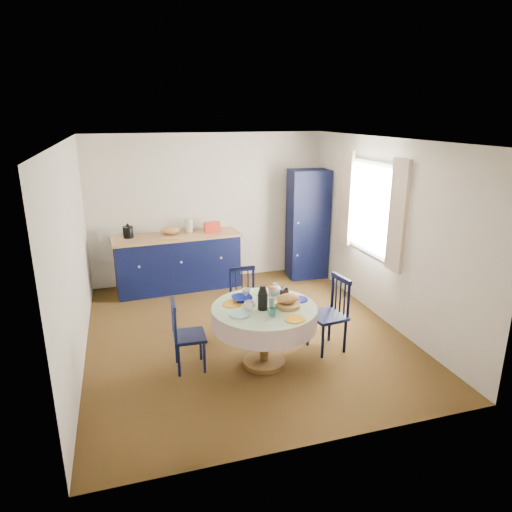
{
  "coord_description": "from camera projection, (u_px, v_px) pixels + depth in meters",
  "views": [
    {
      "loc": [
        -1.43,
        -5.31,
        2.8
      ],
      "look_at": [
        0.22,
        0.2,
        0.99
      ],
      "focal_mm": 32.0,
      "sensor_mm": 36.0,
      "label": 1
    }
  ],
  "objects": [
    {
      "name": "chair_left",
      "position": [
        186.0,
        335.0,
        5.12
      ],
      "size": [
        0.37,
        0.39,
        0.83
      ],
      "rotation": [
        0.0,
        0.0,
        1.53
      ],
      "color": "black",
      "rests_on": "floor"
    },
    {
      "name": "wall_back",
      "position": [
        209.0,
        208.0,
        7.76
      ],
      "size": [
        4.0,
        0.02,
        2.5
      ],
      "primitive_type": "cube",
      "color": "white",
      "rests_on": "floor"
    },
    {
      "name": "dining_table",
      "position": [
        265.0,
        316.0,
        5.16
      ],
      "size": [
        1.19,
        1.19,
        1.0
      ],
      "color": "#583719",
      "rests_on": "floor"
    },
    {
      "name": "ceiling",
      "position": [
        243.0,
        140.0,
        5.33
      ],
      "size": [
        4.5,
        4.5,
        0.0
      ],
      "primitive_type": "plane",
      "rotation": [
        3.14,
        0.0,
        0.0
      ],
      "color": "white",
      "rests_on": "wall_back"
    },
    {
      "name": "window",
      "position": [
        371.0,
        208.0,
        6.43
      ],
      "size": [
        0.1,
        1.74,
        1.45
      ],
      "color": "white",
      "rests_on": "wall_right"
    },
    {
      "name": "floor",
      "position": [
        244.0,
        333.0,
        6.08
      ],
      "size": [
        4.5,
        4.5,
        0.0
      ],
      "primitive_type": "plane",
      "color": "black",
      "rests_on": "ground"
    },
    {
      "name": "mug_b",
      "position": [
        272.0,
        312.0,
        4.87
      ],
      "size": [
        0.1,
        0.1,
        0.09
      ],
      "primitive_type": "imported",
      "color": "#306C63",
      "rests_on": "dining_table"
    },
    {
      "name": "chair_right",
      "position": [
        330.0,
        313.0,
        5.55
      ],
      "size": [
        0.45,
        0.47,
        0.93
      ],
      "rotation": [
        0.0,
        0.0,
        -1.43
      ],
      "color": "black",
      "rests_on": "floor"
    },
    {
      "name": "mug_d",
      "position": [
        246.0,
        293.0,
        5.38
      ],
      "size": [
        0.11,
        0.11,
        0.1
      ],
      "primitive_type": "imported",
      "color": "silver",
      "rests_on": "dining_table"
    },
    {
      "name": "wall_left",
      "position": [
        73.0,
        256.0,
        5.16
      ],
      "size": [
        0.02,
        4.5,
        2.5
      ],
      "primitive_type": "cube",
      "color": "white",
      "rests_on": "floor"
    },
    {
      "name": "wall_right",
      "position": [
        384.0,
        231.0,
        6.25
      ],
      "size": [
        0.02,
        4.5,
        2.5
      ],
      "primitive_type": "cube",
      "color": "white",
      "rests_on": "floor"
    },
    {
      "name": "mug_a",
      "position": [
        249.0,
        306.0,
        5.02
      ],
      "size": [
        0.13,
        0.13,
        0.1
      ],
      "primitive_type": "imported",
      "color": "silver",
      "rests_on": "dining_table"
    },
    {
      "name": "pantry_cabinet",
      "position": [
        308.0,
        224.0,
        7.94
      ],
      "size": [
        0.7,
        0.52,
        1.89
      ],
      "rotation": [
        0.0,
        0.0,
        -0.07
      ],
      "color": "black",
      "rests_on": "floor"
    },
    {
      "name": "mug_c",
      "position": [
        284.0,
        292.0,
        5.41
      ],
      "size": [
        0.12,
        0.12,
        0.09
      ],
      "primitive_type": "imported",
      "color": "black",
      "rests_on": "dining_table"
    },
    {
      "name": "cobalt_bowl",
      "position": [
        242.0,
        299.0,
        5.27
      ],
      "size": [
        0.24,
        0.24,
        0.06
      ],
      "primitive_type": "imported",
      "color": "navy",
      "rests_on": "dining_table"
    },
    {
      "name": "kitchen_counter",
      "position": [
        178.0,
        261.0,
        7.51
      ],
      "size": [
        2.08,
        0.77,
        1.15
      ],
      "rotation": [
        0.0,
        0.0,
        0.07
      ],
      "color": "black",
      "rests_on": "floor"
    },
    {
      "name": "chair_far",
      "position": [
        244.0,
        300.0,
        6.01
      ],
      "size": [
        0.4,
        0.38,
        0.86
      ],
      "rotation": [
        0.0,
        0.0,
        -0.03
      ],
      "color": "black",
      "rests_on": "floor"
    }
  ]
}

